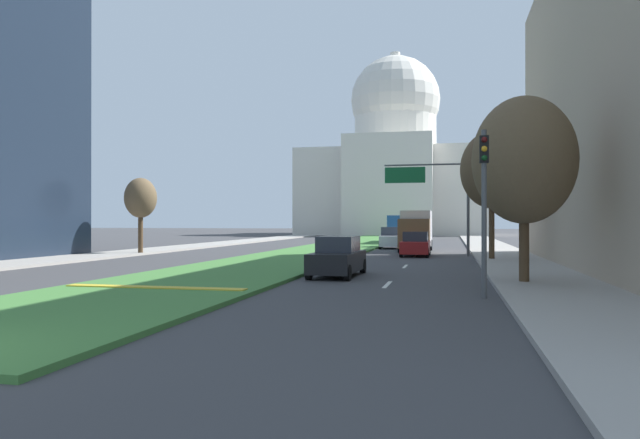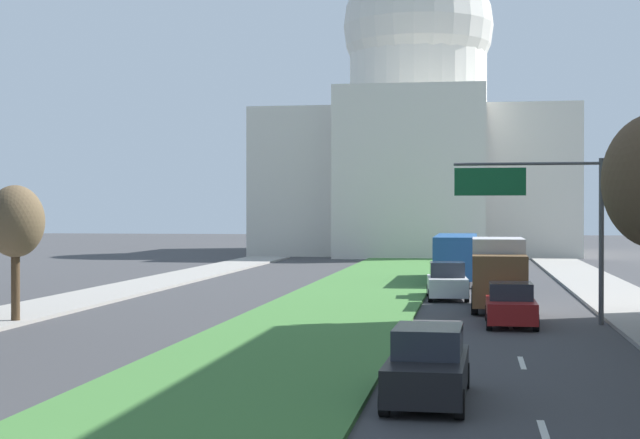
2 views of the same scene
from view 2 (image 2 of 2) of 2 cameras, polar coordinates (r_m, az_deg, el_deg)
name	(u,v)px [view 2 (image 2 of 2)]	position (r m, az deg, el deg)	size (l,w,h in m)	color
ground_plane	(368,289)	(55.33, 2.84, -4.11)	(260.00, 260.00, 0.00)	#3D3D3F
grass_median	(357,295)	(50.39, 2.22, -4.48)	(7.11, 89.70, 0.14)	#427A38
lane_dashes_right	(503,304)	(46.83, 10.78, -4.94)	(0.16, 58.45, 0.01)	silver
sidewalk_left	(79,300)	(48.98, -14.08, -4.63)	(4.00, 89.70, 0.15)	#9E9991
sidewalk_right	(636,308)	(45.64, 18.20, -5.01)	(4.00, 89.70, 0.15)	#9E9991
capitol_building	(417,139)	(104.41, 5.78, 4.76)	(32.25, 28.36, 33.15)	silver
overhead_guide_sign	(544,205)	(38.88, 13.09, 0.82)	(5.81, 0.20, 6.50)	#515456
street_tree_left_mid	(15,223)	(39.60, -17.56, -0.18)	(2.27, 2.27, 5.46)	#4C3823
sedan_lead_stopped	(428,366)	(22.82, 6.39, -8.62)	(1.92, 4.58, 1.73)	black
sedan_midblock	(511,306)	(38.06, 11.21, -5.01)	(1.92, 4.12, 1.66)	maroon
sedan_distant	(447,282)	(49.01, 7.52, -3.69)	(2.24, 4.33, 1.87)	silver
box_truck_delivery	(498,272)	(44.13, 10.49, -3.09)	(2.40, 6.40, 3.20)	brown
city_bus	(456,254)	(60.40, 8.07, -2.04)	(2.62, 11.00, 2.95)	#1E4C8C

